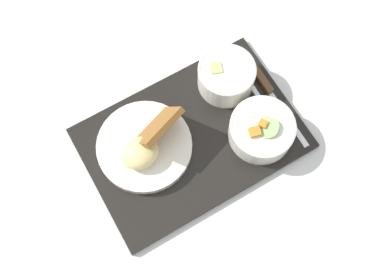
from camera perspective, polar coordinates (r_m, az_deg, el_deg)
name	(u,v)px	position (r m, az deg, el deg)	size (l,w,h in m)	color
ground_plane	(192,139)	(0.95, 0.00, -0.88)	(4.00, 4.00, 0.00)	silver
serving_tray	(192,138)	(0.95, 0.00, -0.75)	(0.44, 0.32, 0.01)	black
bowl_salad	(262,130)	(0.93, 8.26, 0.28)	(0.13, 0.13, 0.06)	silver
bowl_soup	(226,75)	(0.96, 4.09, 6.75)	(0.11, 0.11, 0.06)	silver
plate_main	(145,145)	(0.92, -5.60, -1.52)	(0.18, 0.18, 0.09)	silver
knife	(267,87)	(0.99, 8.87, 5.28)	(0.03, 0.21, 0.01)	silver
spoon	(261,102)	(0.98, 8.20, 3.58)	(0.04, 0.16, 0.01)	silver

